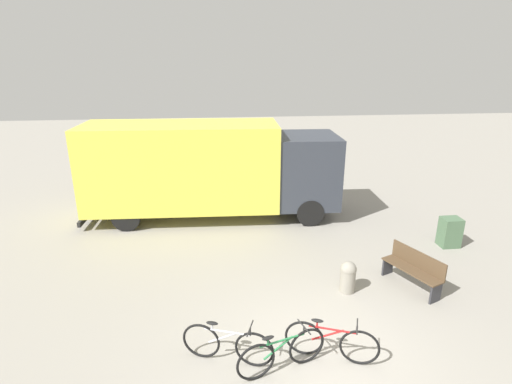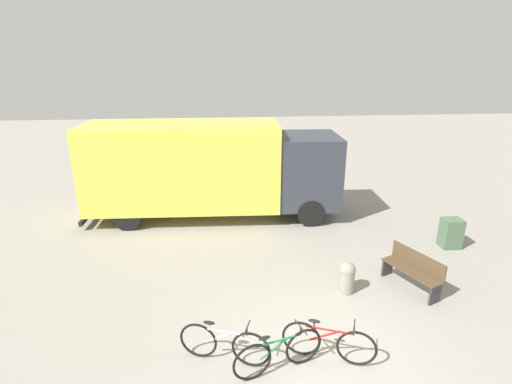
# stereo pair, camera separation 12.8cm
# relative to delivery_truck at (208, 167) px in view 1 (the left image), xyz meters

# --- Properties ---
(ground_plane) EXTENTS (60.00, 60.00, 0.00)m
(ground_plane) POSITION_rel_delivery_truck_xyz_m (1.93, -7.10, -1.74)
(ground_plane) COLOR gray
(delivery_truck) EXTENTS (8.39, 2.53, 3.18)m
(delivery_truck) POSITION_rel_delivery_truck_xyz_m (0.00, 0.00, 0.00)
(delivery_truck) COLOR #EAE04C
(delivery_truck) RESTS_ON ground
(park_bench) EXTENTS (0.96, 1.53, 0.90)m
(park_bench) POSITION_rel_delivery_truck_xyz_m (4.78, -4.93, -1.25)
(park_bench) COLOR brown
(park_bench) RESTS_ON ground
(bicycle_near) EXTENTS (1.61, 0.65, 0.80)m
(bicycle_near) POSITION_rel_delivery_truck_xyz_m (0.31, -6.93, -1.36)
(bicycle_near) COLOR black
(bicycle_near) RESTS_ON ground
(bicycle_middle) EXTENTS (1.63, 0.61, 0.80)m
(bicycle_middle) POSITION_rel_delivery_truck_xyz_m (1.24, -7.25, -1.36)
(bicycle_middle) COLOR black
(bicycle_middle) RESTS_ON ground
(bicycle_far) EXTENTS (1.60, 0.68, 0.80)m
(bicycle_far) POSITION_rel_delivery_truck_xyz_m (2.17, -7.07, -1.36)
(bicycle_far) COLOR black
(bicycle_far) RESTS_ON ground
(bollard_near_bench) EXTENTS (0.37, 0.37, 0.76)m
(bollard_near_bench) POSITION_rel_delivery_truck_xyz_m (3.18, -4.96, -1.33)
(bollard_near_bench) COLOR gray
(bollard_near_bench) RESTS_ON ground
(utility_box) EXTENTS (0.53, 0.45, 0.86)m
(utility_box) POSITION_rel_delivery_truck_xyz_m (6.85, -2.99, -1.31)
(utility_box) COLOR #4C6B4C
(utility_box) RESTS_ON ground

